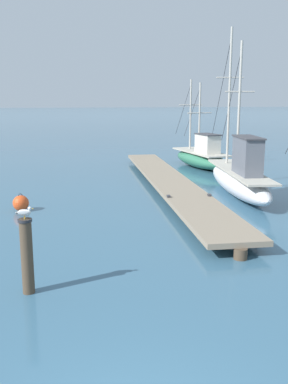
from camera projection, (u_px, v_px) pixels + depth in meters
The scene contains 6 objects.
floating_dock at pixel (170, 181), 20.53m from camera, with size 2.82×18.91×0.53m.
fishing_boat_0 at pixel (240, 177), 19.12m from camera, with size 2.41×9.20×7.31m.
fishing_boat_1 at pixel (201, 156), 26.77m from camera, with size 2.51×6.74×5.30m.
mooring_piling at pixel (27, 255), 9.43m from camera, with size 0.30×0.30×1.66m.
perched_seagull at pixel (24, 212), 9.23m from camera, with size 0.38×0.17×0.27m.
mooring_buoy at pixel (21, 203), 16.52m from camera, with size 0.60×0.60×0.67m.
Camera 1 is at (-0.83, -4.21, 4.15)m, focal length 41.32 mm.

